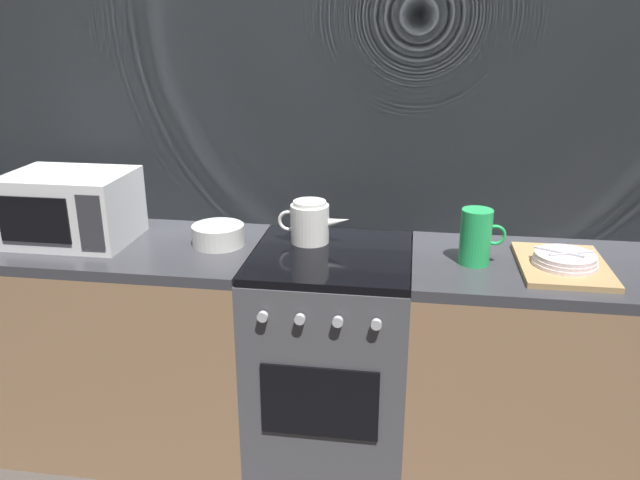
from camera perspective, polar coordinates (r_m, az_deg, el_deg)
name	(u,v)px	position (r m, az deg, el deg)	size (l,w,h in m)	color
ground_plane	(330,452)	(2.80, 0.93, -18.66)	(8.00, 8.00, 0.00)	#47423D
back_wall	(342,156)	(2.57, 2.03, 7.61)	(3.60, 0.05, 2.40)	gray
counter_left	(117,342)	(2.79, -17.87, -8.82)	(1.20, 0.60, 0.90)	#997251
stove_unit	(331,359)	(2.55, 0.98, -10.72)	(0.60, 0.63, 0.90)	#4C4C51
counter_right	(567,377)	(2.61, 21.43, -11.45)	(1.20, 0.60, 0.90)	#997251
microwave	(72,207)	(2.63, -21.57, 2.79)	(0.46, 0.35, 0.27)	white
kettle	(310,222)	(2.44, -0.90, 1.63)	(0.28, 0.15, 0.17)	white
mixing_bowl	(218,235)	(2.45, -9.20, 0.45)	(0.20, 0.20, 0.08)	silver
pitcher	(476,237)	(2.29, 13.95, 0.29)	(0.16, 0.11, 0.20)	green
dish_pile	(564,263)	(2.36, 21.19, -1.94)	(0.30, 0.40, 0.07)	tan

